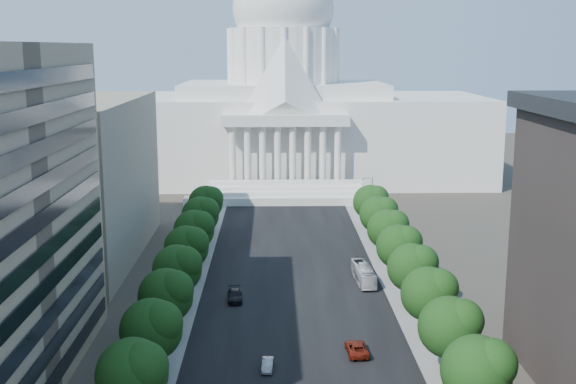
{
  "coord_description": "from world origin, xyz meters",
  "views": [
    {
      "loc": [
        -3.27,
        -33.95,
        39.46
      ],
      "look_at": [
        -0.69,
        87.65,
        14.99
      ],
      "focal_mm": 45.0,
      "sensor_mm": 36.0,
      "label": 1
    }
  ],
  "objects": [
    {
      "name": "office_block_left_far",
      "position": [
        -48.0,
        100.0,
        15.0
      ],
      "size": [
        38.0,
        52.0,
        30.0
      ],
      "primitive_type": "cube",
      "color": "gray",
      "rests_on": "ground"
    },
    {
      "name": "tree_l_i",
      "position": [
        -17.66,
        107.81,
        6.45
      ],
      "size": [
        7.79,
        7.6,
        9.97
      ],
      "color": "#33261C",
      "rests_on": "ground"
    },
    {
      "name": "streetlight_d",
      "position": [
        19.9,
        85.0,
        5.82
      ],
      "size": [
        2.61,
        0.44,
        9.0
      ],
      "color": "gray",
      "rests_on": "ground"
    },
    {
      "name": "tree_l_d",
      "position": [
        -17.66,
        47.81,
        6.45
      ],
      "size": [
        7.79,
        7.6,
        9.97
      ],
      "color": "#33261C",
      "rests_on": "ground"
    },
    {
      "name": "tree_l_e",
      "position": [
        -17.66,
        59.81,
        6.45
      ],
      "size": [
        7.79,
        7.6,
        9.97
      ],
      "color": "#33261C",
      "rests_on": "ground"
    },
    {
      "name": "car_silver",
      "position": [
        -4.05,
        49.83,
        0.64
      ],
      "size": [
        1.57,
        3.95,
        1.28
      ],
      "primitive_type": "imported",
      "rotation": [
        0.0,
        0.0,
        -0.06
      ],
      "color": "#94979B",
      "rests_on": "ground"
    },
    {
      "name": "tree_l_g",
      "position": [
        -17.66,
        83.81,
        6.45
      ],
      "size": [
        7.79,
        7.6,
        9.97
      ],
      "color": "#33261C",
      "rests_on": "ground"
    },
    {
      "name": "streetlight_f",
      "position": [
        19.9,
        135.0,
        5.82
      ],
      "size": [
        2.61,
        0.44,
        9.0
      ],
      "color": "gray",
      "rests_on": "ground"
    },
    {
      "name": "tree_r_e",
      "position": [
        18.34,
        59.81,
        6.45
      ],
      "size": [
        7.79,
        7.6,
        9.97
      ],
      "color": "#33261C",
      "rests_on": "ground"
    },
    {
      "name": "road_asphalt",
      "position": [
        0.0,
        90.0,
        0.0
      ],
      "size": [
        30.0,
        260.0,
        0.01
      ],
      "primitive_type": "cube",
      "color": "black",
      "rests_on": "ground"
    },
    {
      "name": "car_red",
      "position": [
        7.61,
        54.24,
        0.79
      ],
      "size": [
        2.91,
        5.82,
        1.58
      ],
      "primitive_type": "imported",
      "rotation": [
        0.0,
        0.0,
        3.19
      ],
      "color": "maroon",
      "rests_on": "ground"
    },
    {
      "name": "car_dark_b",
      "position": [
        -9.39,
        74.91,
        0.82
      ],
      "size": [
        2.68,
        5.77,
        1.63
      ],
      "primitive_type": "imported",
      "rotation": [
        0.0,
        0.0,
        0.07
      ],
      "color": "black",
      "rests_on": "ground"
    },
    {
      "name": "tree_l_f",
      "position": [
        -17.66,
        71.81,
        6.45
      ],
      "size": [
        7.79,
        7.6,
        9.97
      ],
      "color": "#33261C",
      "rests_on": "ground"
    },
    {
      "name": "tree_r_g",
      "position": [
        18.34,
        83.81,
        6.45
      ],
      "size": [
        7.79,
        7.6,
        9.97
      ],
      "color": "#33261C",
      "rests_on": "ground"
    },
    {
      "name": "streetlight_e",
      "position": [
        19.9,
        110.0,
        5.82
      ],
      "size": [
        2.61,
        0.44,
        9.0
      ],
      "color": "gray",
      "rests_on": "ground"
    },
    {
      "name": "tree_l_j",
      "position": [
        -17.66,
        119.81,
        6.45
      ],
      "size": [
        7.79,
        7.6,
        9.97
      ],
      "color": "#33261C",
      "rests_on": "ground"
    },
    {
      "name": "tree_r_h",
      "position": [
        18.34,
        95.81,
        6.45
      ],
      "size": [
        7.79,
        7.6,
        9.97
      ],
      "color": "#33261C",
      "rests_on": "ground"
    },
    {
      "name": "tree_r_j",
      "position": [
        18.34,
        119.81,
        6.45
      ],
      "size": [
        7.79,
        7.6,
        9.97
      ],
      "color": "#33261C",
      "rests_on": "ground"
    },
    {
      "name": "streetlight_b",
      "position": [
        19.9,
        35.0,
        5.82
      ],
      "size": [
        2.61,
        0.44,
        9.0
      ],
      "color": "gray",
      "rests_on": "ground"
    },
    {
      "name": "sidewalk_right",
      "position": [
        19.0,
        90.0,
        0.0
      ],
      "size": [
        8.0,
        260.0,
        0.02
      ],
      "primitive_type": "cube",
      "color": "gray",
      "rests_on": "ground"
    },
    {
      "name": "tree_r_i",
      "position": [
        18.34,
        107.81,
        6.45
      ],
      "size": [
        7.79,
        7.6,
        9.97
      ],
      "color": "#33261C",
      "rests_on": "ground"
    },
    {
      "name": "streetlight_c",
      "position": [
        19.9,
        60.0,
        5.82
      ],
      "size": [
        2.61,
        0.44,
        9.0
      ],
      "color": "gray",
      "rests_on": "ground"
    },
    {
      "name": "tree_l_c",
      "position": [
        -17.66,
        35.81,
        6.45
      ],
      "size": [
        7.79,
        7.6,
        9.97
      ],
      "color": "#33261C",
      "rests_on": "ground"
    },
    {
      "name": "tree_r_c",
      "position": [
        18.34,
        35.81,
        6.45
      ],
      "size": [
        7.79,
        7.6,
        9.97
      ],
      "color": "#33261C",
      "rests_on": "ground"
    },
    {
      "name": "tree_l_h",
      "position": [
        -17.66,
        95.81,
        6.45
      ],
      "size": [
        7.79,
        7.6,
        9.97
      ],
      "color": "#33261C",
      "rests_on": "ground"
    },
    {
      "name": "sidewalk_left",
      "position": [
        -19.0,
        90.0,
        0.0
      ],
      "size": [
        8.0,
        260.0,
        0.02
      ],
      "primitive_type": "cube",
      "color": "gray",
      "rests_on": "ground"
    },
    {
      "name": "capitol",
      "position": [
        0.0,
        184.89,
        20.01
      ],
      "size": [
        120.0,
        56.0,
        73.0
      ],
      "color": "white",
      "rests_on": "ground"
    },
    {
      "name": "city_bus",
      "position": [
        12.12,
        83.5,
        1.53
      ],
      "size": [
        3.22,
        11.09,
        3.05
      ],
      "primitive_type": "imported",
      "rotation": [
        0.0,
        0.0,
        0.06
      ],
      "color": "silver",
      "rests_on": "ground"
    },
    {
      "name": "tree_r_f",
      "position": [
        18.34,
        71.81,
        6.45
      ],
      "size": [
        7.79,
        7.6,
        9.97
      ],
      "color": "#33261C",
      "rests_on": "ground"
    },
    {
      "name": "tree_r_d",
      "position": [
        18.34,
        47.81,
        6.45
      ],
      "size": [
        7.79,
        7.6,
        9.97
      ],
      "color": "#33261C",
      "rests_on": "ground"
    }
  ]
}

